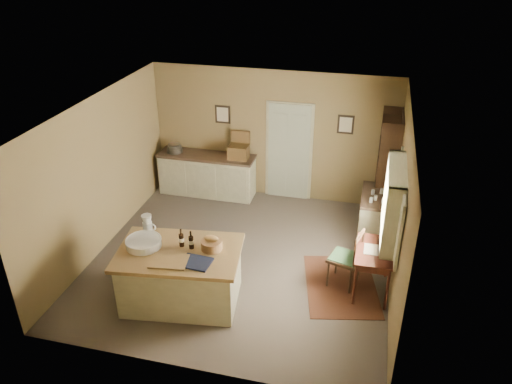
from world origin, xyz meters
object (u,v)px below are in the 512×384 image
at_px(work_island, 180,274).
at_px(shelving_unit, 389,170).
at_px(sideboard, 208,173).
at_px(desk_chair, 344,258).
at_px(writing_desk, 374,255).
at_px(right_cabinet, 376,216).

relative_size(work_island, shelving_unit, 0.90).
distance_m(work_island, sideboard, 3.51).
distance_m(desk_chair, shelving_unit, 2.39).
bearing_deg(shelving_unit, writing_desk, -93.87).
bearing_deg(desk_chair, right_cabinet, 88.93).
height_order(work_island, right_cabinet, work_island).
xyz_separation_m(desk_chair, shelving_unit, (0.59, 2.24, 0.58)).
relative_size(work_island, sideboard, 0.95).
relative_size(writing_desk, shelving_unit, 0.42).
height_order(sideboard, shelving_unit, shelving_unit).
xyz_separation_m(right_cabinet, shelving_unit, (0.16, 0.75, 0.62)).
height_order(sideboard, writing_desk, sideboard).
relative_size(work_island, desk_chair, 1.97).
bearing_deg(sideboard, desk_chair, -38.17).
distance_m(work_island, writing_desk, 2.96).
xyz_separation_m(writing_desk, desk_chair, (-0.44, 0.07, -0.18)).
bearing_deg(writing_desk, sideboard, 144.72).
bearing_deg(desk_chair, work_island, -141.91).
bearing_deg(work_island, right_cabinet, 33.86).
height_order(sideboard, desk_chair, sideboard).
xyz_separation_m(work_island, right_cabinet, (2.81, 2.49, -0.02)).
xyz_separation_m(desk_chair, right_cabinet, (0.44, 1.49, -0.04)).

